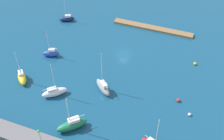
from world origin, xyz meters
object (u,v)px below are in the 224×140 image
mooring_buoy_white (189,114)px  mooring_buoy_red (178,100)px  sailboat_navy_far_south (67,19)px  mooring_buoy_yellow (195,64)px  harbor_beacon (40,135)px  sailboat_white_near_pier (54,92)px  sailboat_green_lone_south (72,125)px  sailboat_gray_far_north (103,87)px  pier_dock (153,28)px  sailboat_yellow_center_basin (22,77)px  sailboat_blue_west_end (51,53)px

mooring_buoy_white → mooring_buoy_red: (3.05, -3.21, 0.06)m
sailboat_navy_far_south → mooring_buoy_white: size_ratio=11.73×
mooring_buoy_white → mooring_buoy_yellow: size_ratio=0.90×
harbor_beacon → mooring_buoy_yellow: 43.40m
sailboat_white_near_pier → sailboat_green_lone_south: bearing=-83.0°
harbor_beacon → sailboat_gray_far_north: bearing=-106.3°
sailboat_green_lone_south → mooring_buoy_white: bearing=163.7°
pier_dock → sailboat_green_lone_south: bearing=81.7°
pier_dock → sailboat_white_near_pier: 37.98m
sailboat_gray_far_north → harbor_beacon: bearing=115.1°
sailboat_yellow_center_basin → mooring_buoy_red: sailboat_yellow_center_basin is taller
sailboat_white_near_pier → mooring_buoy_yellow: sailboat_white_near_pier is taller
sailboat_yellow_center_basin → sailboat_gray_far_north: sailboat_gray_far_north is taller
sailboat_green_lone_south → sailboat_gray_far_north: bearing=-143.0°
mooring_buoy_white → mooring_buoy_red: size_ratio=0.85×
sailboat_white_near_pier → sailboat_blue_west_end: size_ratio=1.13×
sailboat_blue_west_end → mooring_buoy_yellow: 38.44m
harbor_beacon → sailboat_yellow_center_basin: size_ratio=0.41×
pier_dock → mooring_buoy_yellow: (-14.69, 12.46, 0.08)m
sailboat_green_lone_south → mooring_buoy_yellow: bearing=-169.8°
pier_dock → harbor_beacon: size_ratio=6.60×
sailboat_green_lone_south → sailboat_gray_far_north: size_ratio=0.86×
harbor_beacon → mooring_buoy_red: (-22.86, -21.28, -3.20)m
mooring_buoy_red → sailboat_green_lone_south: bearing=38.5°
sailboat_gray_far_north → mooring_buoy_yellow: sailboat_gray_far_north is taller
sailboat_white_near_pier → sailboat_gray_far_north: size_ratio=0.87×
sailboat_gray_far_north → mooring_buoy_yellow: size_ratio=14.15×
sailboat_yellow_center_basin → sailboat_navy_far_south: bearing=142.3°
sailboat_navy_far_south → mooring_buoy_yellow: bearing=142.7°
sailboat_blue_west_end → sailboat_navy_far_south: 18.03m
mooring_buoy_red → harbor_beacon: bearing=42.9°
harbor_beacon → sailboat_gray_far_north: (-5.41, -18.47, -2.45)m
harbor_beacon → sailboat_gray_far_north: sailboat_gray_far_north is taller
pier_dock → sailboat_green_lone_south: size_ratio=2.62×
sailboat_yellow_center_basin → sailboat_gray_far_north: bearing=58.5°
harbor_beacon → sailboat_blue_west_end: size_ratio=0.44×
sailboat_white_near_pier → sailboat_navy_far_south: 32.51m
harbor_beacon → sailboat_white_near_pier: 13.96m
sailboat_white_near_pier → sailboat_blue_west_end: 14.93m
harbor_beacon → sailboat_gray_far_north: 19.40m
sailboat_green_lone_south → mooring_buoy_white: size_ratio=13.52×
mooring_buoy_red → mooring_buoy_white: bearing=133.5°
mooring_buoy_red → sailboat_white_near_pier: bearing=16.9°
sailboat_gray_far_north → sailboat_blue_west_end: bearing=20.1°
sailboat_blue_west_end → mooring_buoy_yellow: sailboat_blue_west_end is taller
mooring_buoy_white → sailboat_blue_west_end: bearing=-10.9°
pier_dock → harbor_beacon: 49.26m
harbor_beacon → sailboat_yellow_center_basin: bearing=-45.2°
pier_dock → sailboat_yellow_center_basin: size_ratio=2.67×
sailboat_yellow_center_basin → mooring_buoy_yellow: 44.28m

